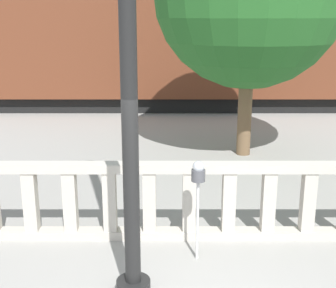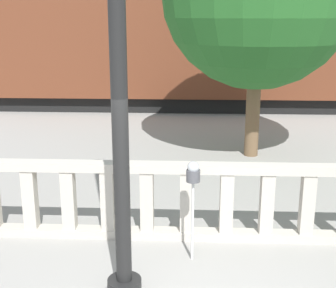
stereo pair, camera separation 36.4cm
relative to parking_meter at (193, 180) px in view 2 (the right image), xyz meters
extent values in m
cube|color=#BCB5A8|center=(-0.09, 0.65, -1.15)|extent=(12.03, 0.24, 0.14)
cube|color=#BCB5A8|center=(-0.09, 0.65, -0.04)|extent=(12.03, 0.24, 0.14)
cube|color=#BCB5A8|center=(-2.55, 0.65, -0.60)|extent=(0.20, 0.20, 0.96)
cube|color=#BCB5A8|center=(-1.93, 0.65, -0.60)|extent=(0.20, 0.20, 0.96)
cube|color=#BCB5A8|center=(-1.32, 0.65, -0.60)|extent=(0.20, 0.20, 0.96)
cube|color=#BCB5A8|center=(-0.71, 0.65, -0.60)|extent=(0.20, 0.20, 0.96)
cube|color=#BCB5A8|center=(-0.09, 0.65, -0.60)|extent=(0.20, 0.20, 0.96)
cube|color=#BCB5A8|center=(0.52, 0.65, -0.60)|extent=(0.20, 0.20, 0.96)
cube|color=#BCB5A8|center=(1.14, 0.65, -0.60)|extent=(0.20, 0.20, 0.96)
cube|color=#BCB5A8|center=(1.75, 0.65, -0.60)|extent=(0.20, 0.20, 0.96)
cylinder|color=black|center=(-0.85, -0.90, -1.12)|extent=(0.43, 0.43, 0.20)
cylinder|color=black|center=(-0.85, -0.90, 2.10)|extent=(0.20, 0.20, 6.23)
cylinder|color=silver|center=(0.00, 0.00, -0.62)|extent=(0.04, 0.04, 1.19)
cylinder|color=#4C4C51|center=(0.00, 0.00, 0.06)|extent=(0.19, 0.19, 0.17)
sphere|color=#B2B7BC|center=(0.00, 0.00, 0.18)|extent=(0.16, 0.16, 0.16)
cube|color=black|center=(1.46, 11.42, -0.94)|extent=(17.68, 2.11, 0.55)
cube|color=brown|center=(1.46, 11.42, 1.02)|extent=(18.04, 2.64, 3.37)
cylinder|color=brown|center=(1.49, 5.28, -0.10)|extent=(0.34, 0.34, 2.24)
camera|label=1|loc=(-0.42, -6.09, 2.19)|focal=50.00mm
camera|label=2|loc=(-0.05, -6.08, 2.19)|focal=50.00mm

